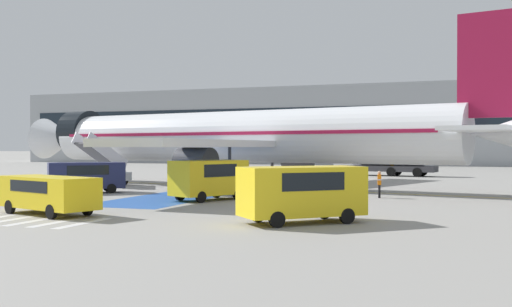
% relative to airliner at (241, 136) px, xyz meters
% --- Properties ---
extents(ground_plane, '(600.00, 600.00, 0.00)m').
position_rel_airliner_xyz_m(ground_plane, '(0.06, 0.66, -3.91)').
color(ground_plane, gray).
extents(apron_leadline_yellow, '(77.52, 16.41, 0.01)m').
position_rel_airliner_xyz_m(apron_leadline_yellow, '(-0.62, 0.13, -3.91)').
color(apron_leadline_yellow, gold).
rests_on(apron_leadline_yellow, ground_plane).
extents(apron_stand_patch_blue, '(5.00, 13.74, 0.01)m').
position_rel_airliner_xyz_m(apron_stand_patch_blue, '(-0.62, -9.94, -3.91)').
color(apron_stand_patch_blue, '#2856A8').
rests_on(apron_stand_patch_blue, ground_plane).
extents(apron_walkway_bar_2, '(0.44, 3.60, 0.01)m').
position_rel_airliner_xyz_m(apron_walkway_bar_2, '(-1.82, -22.53, -3.91)').
color(apron_walkway_bar_2, silver).
rests_on(apron_walkway_bar_2, ground_plane).
extents(apron_walkway_bar_3, '(0.44, 3.60, 0.01)m').
position_rel_airliner_xyz_m(apron_walkway_bar_3, '(-0.62, -22.53, -3.91)').
color(apron_walkway_bar_3, silver).
rests_on(apron_walkway_bar_3, ground_plane).
extents(apron_walkway_bar_4, '(0.44, 3.60, 0.01)m').
position_rel_airliner_xyz_m(apron_walkway_bar_4, '(0.58, -22.53, -3.91)').
color(apron_walkway_bar_4, silver).
rests_on(apron_walkway_bar_4, ground_plane).
extents(apron_walkway_bar_5, '(0.44, 3.60, 0.01)m').
position_rel_airliner_xyz_m(apron_walkway_bar_5, '(1.78, -22.53, -3.91)').
color(apron_walkway_bar_5, silver).
rests_on(apron_walkway_bar_5, ground_plane).
extents(airliner, '(45.25, 34.08, 11.41)m').
position_rel_airliner_xyz_m(airliner, '(0.00, 0.00, 0.00)').
color(airliner, silver).
rests_on(airliner, ground_plane).
extents(boarding_stairs_forward, '(3.14, 5.51, 4.28)m').
position_rel_airliner_xyz_m(boarding_stairs_forward, '(-11.01, -2.32, -2.89)').
color(boarding_stairs_forward, '#ADB2BA').
rests_on(boarding_stairs_forward, ground_plane).
extents(fuel_tanker, '(11.06, 4.10, 3.60)m').
position_rel_airliner_xyz_m(fuel_tanker, '(8.30, 22.22, -2.08)').
color(fuel_tanker, '#38383D').
rests_on(fuel_tanker, ground_plane).
extents(service_van_0, '(3.80, 4.93, 2.32)m').
position_rel_airliner_xyz_m(service_van_0, '(2.30, -11.12, -2.54)').
color(service_van_0, yellow).
rests_on(service_van_0, ground_plane).
extents(service_van_1, '(5.80, 3.65, 1.75)m').
position_rel_airliner_xyz_m(service_van_1, '(-1.64, -20.41, -2.84)').
color(service_van_1, yellow).
rests_on(service_van_1, ground_plane).
extents(service_van_2, '(5.12, 4.90, 2.30)m').
position_rel_airliner_xyz_m(service_van_2, '(10.14, -19.44, -2.54)').
color(service_van_2, yellow).
rests_on(service_van_2, ground_plane).
extents(service_van_3, '(4.93, 4.69, 2.06)m').
position_rel_airliner_xyz_m(service_van_3, '(-7.69, -8.94, -2.67)').
color(service_van_3, '#1E234C').
rests_on(service_van_3, ground_plane).
extents(ground_crew_0, '(0.30, 0.46, 1.64)m').
position_rel_airliner_xyz_m(ground_crew_0, '(11.45, -6.24, -2.97)').
color(ground_crew_0, black).
rests_on(ground_crew_0, ground_plane).
extents(ground_crew_1, '(0.39, 0.49, 1.79)m').
position_rel_airliner_xyz_m(ground_crew_1, '(8.00, -7.17, -2.88)').
color(ground_crew_1, '#191E38').
rests_on(ground_crew_1, ground_plane).
extents(terminal_building, '(126.25, 12.10, 13.80)m').
position_rel_airliner_xyz_m(terminal_building, '(-5.64, 63.86, 2.99)').
color(terminal_building, '#9EA3A8').
rests_on(terminal_building, ground_plane).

